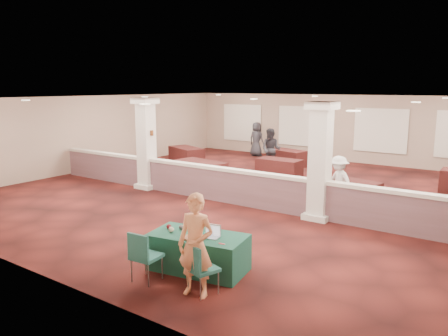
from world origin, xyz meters
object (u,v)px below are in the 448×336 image
Objects in this scene: woman at (196,245)px; far_table_back_left at (186,155)px; attendee_a at (271,149)px; conf_chair_side at (143,253)px; far_table_back_center at (287,158)px; far_table_front_center at (279,168)px; attendee_b at (338,182)px; conf_chair_main at (199,265)px; near_table at (198,252)px; attendee_d at (257,139)px; far_table_front_left at (200,172)px; far_table_front_right at (348,192)px.

far_table_back_left is at bearing 119.70° from woman.
far_table_back_left is 4.20m from attendee_a.
conf_chair_side is 12.88m from far_table_back_center.
conf_chair_side is 10.40m from far_table_front_center.
far_table_front_center is 4.68m from attendee_b.
woman is (-0.04, -0.04, 0.37)m from conf_chair_main.
near_table reaches higher than far_table_front_center.
conf_chair_main is 13.29m from far_table_back_left.
attendee_d is at bearing 106.18° from near_table.
near_table is at bearing -71.91° from far_table_front_center.
woman is (1.11, 0.17, 0.34)m from conf_chair_side.
far_table_front_left is 1.07× the size of far_table_back_left.
woman is 1.03× the size of attendee_d.
near_table is 6.62m from far_table_front_right.
far_table_front_right is at bearing -46.72° from far_table_back_center.
far_table_front_center is 2.49m from far_table_back_center.
woman is at bearing -49.61° from far_table_back_left.
woman is 1.17× the size of attendee_b.
attendee_b reaches higher than far_table_front_left.
attendee_d reaches higher than far_table_back_left.
far_table_back_center is (4.18, 2.15, -0.01)m from far_table_back_left.
conf_chair_side reaches higher than near_table.
attendee_a is (-4.52, 10.92, -0.01)m from woman.
attendee_b is (4.41, -5.35, 0.41)m from far_table_back_center.
woman reaches higher than conf_chair_side.
far_table_front_center is 5.02m from far_table_back_left.
attendee_b is at bearing 79.51° from woman.
attendee_b is at bearing -40.05° from far_table_front_center.
far_table_front_right is at bearing 106.74° from conf_chair_main.
far_table_front_right reaches higher than far_table_back_center.
attendee_d is at bearing 67.33° from far_table_back_left.
far_table_back_left is (-8.73, 2.68, 0.01)m from far_table_front_right.
attendee_a reaches higher than far_table_back_left.
woman is at bearing -70.10° from far_table_front_center.
far_table_back_center is (-4.55, 4.83, -0.01)m from far_table_front_right.
attendee_b is (4.50, -4.00, -0.13)m from attendee_a.
far_table_front_left is 1.11× the size of attendee_a.
far_table_back_left is (-3.09, 2.90, -0.03)m from far_table_front_left.
woman is 11.82m from attendee_a.
far_table_front_left is 3.87m from attendee_a.
far_table_back_center is at bearing 109.66° from far_table_front_center.
attendee_d is (-2.59, 1.65, 0.52)m from far_table_back_center.
far_table_front_right is 1.02× the size of far_table_back_center.
conf_chair_main is at bearing 5.42° from conf_chair_side.
conf_chair_side is 0.53× the size of far_table_front_right.
conf_chair_main is 6.89m from attendee_b.
near_table is 1.08× the size of attendee_d.
attendee_b reaches higher than far_table_front_right.
far_table_back_left is 1.21× the size of attendee_b.
far_table_front_center is at bearing 146.21° from far_table_front_right.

